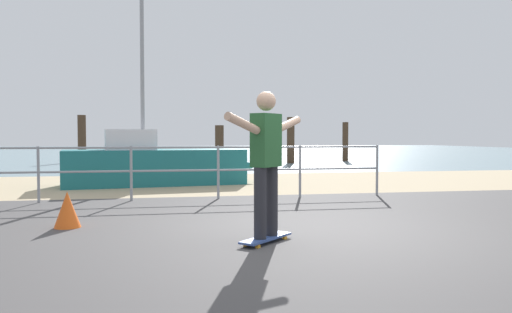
# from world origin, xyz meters

# --- Properties ---
(ground_plane) EXTENTS (24.00, 10.00, 0.04)m
(ground_plane) POSITION_xyz_m (0.00, -1.00, 0.00)
(ground_plane) COLOR #474444
(ground_plane) RESTS_ON ground
(beach_strip) EXTENTS (24.00, 6.00, 0.04)m
(beach_strip) POSITION_xyz_m (0.00, 7.00, 0.00)
(beach_strip) COLOR tan
(beach_strip) RESTS_ON ground
(sea_surface) EXTENTS (72.00, 50.00, 0.04)m
(sea_surface) POSITION_xyz_m (0.00, 35.00, 0.00)
(sea_surface) COLOR #75939E
(sea_surface) RESTS_ON ground
(railing_fence) EXTENTS (11.53, 0.05, 1.05)m
(railing_fence) POSITION_xyz_m (-3.26, 3.60, 0.70)
(railing_fence) COLOR gray
(railing_fence) RESTS_ON ground
(sailboat) EXTENTS (5.05, 2.00, 5.51)m
(sailboat) POSITION_xyz_m (-1.88, 6.77, 0.52)
(sailboat) COLOR #19666B
(sailboat) RESTS_ON ground
(skateboard) EXTENTS (0.71, 0.71, 0.08)m
(skateboard) POSITION_xyz_m (-0.70, -0.51, 0.07)
(skateboard) COLOR #334C8C
(skateboard) RESTS_ON ground
(skateboarder) EXTENTS (1.09, 1.09, 1.65)m
(skateboarder) POSITION_xyz_m (-0.70, -0.51, 1.02)
(skateboarder) COLOR #26262B
(skateboarder) RESTS_ON skateboard
(groyne_post_0) EXTENTS (0.39, 0.39, 2.28)m
(groyne_post_0) POSITION_xyz_m (-5.72, 19.42, 1.14)
(groyne_post_0) COLOR #422D1E
(groyne_post_0) RESTS_ON ground
(groyne_post_1) EXTENTS (0.35, 0.35, 1.55)m
(groyne_post_1) POSITION_xyz_m (-2.52, 18.07, 0.77)
(groyne_post_1) COLOR #422D1E
(groyne_post_1) RESTS_ON ground
(groyne_post_2) EXTENTS (0.40, 0.40, 1.74)m
(groyne_post_2) POSITION_xyz_m (0.67, 16.55, 0.87)
(groyne_post_2) COLOR #422D1E
(groyne_post_2) RESTS_ON ground
(groyne_post_3) EXTENTS (0.34, 0.34, 2.11)m
(groyne_post_3) POSITION_xyz_m (3.86, 16.02, 1.06)
(groyne_post_3) COLOR #422D1E
(groyne_post_3) RESTS_ON ground
(groyne_post_4) EXTENTS (0.29, 0.29, 1.94)m
(groyne_post_4) POSITION_xyz_m (7.06, 17.56, 0.97)
(groyne_post_4) COLOR #422D1E
(groyne_post_4) RESTS_ON ground
(traffic_cone) EXTENTS (0.36, 0.36, 0.50)m
(traffic_cone) POSITION_xyz_m (-3.10, 0.90, 0.25)
(traffic_cone) COLOR #E55919
(traffic_cone) RESTS_ON ground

